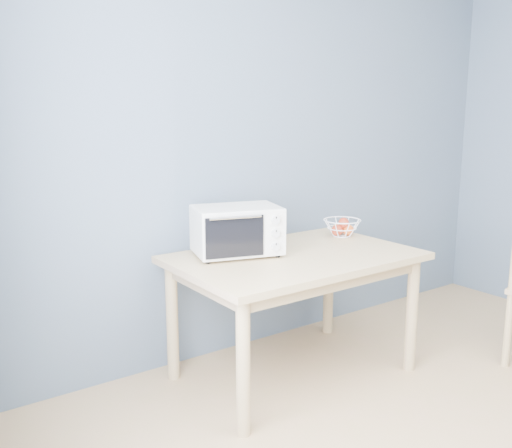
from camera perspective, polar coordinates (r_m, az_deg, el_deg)
dining_table at (r=3.36m, az=3.89°, el=-4.71°), size 1.40×0.90×0.75m
toaster_oven at (r=3.27m, az=-2.23°, el=-0.60°), size 0.56×0.45×0.29m
fruit_basket at (r=3.82m, az=8.56°, el=-0.30°), size 0.32×0.32×0.13m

